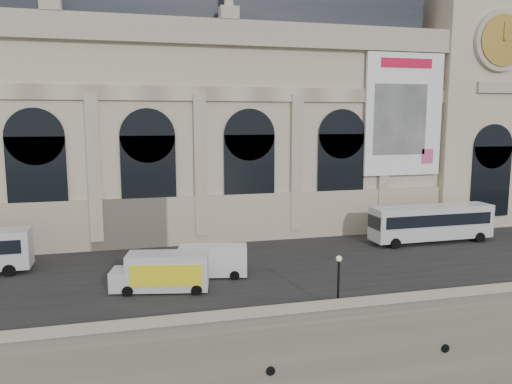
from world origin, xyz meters
The scene contains 9 objects.
quay centered at (0.00, 35.00, 3.00)m, with size 160.00×70.00×6.00m, color gray.
street centered at (0.00, 14.00, 6.03)m, with size 160.00×24.00×0.06m, color #2D2D2D.
parapet centered at (0.00, 0.60, 6.62)m, with size 160.00×1.40×1.21m.
museum centered at (-5.98, 30.86, 19.72)m, with size 69.00×18.70×29.10m.
clock_pavilion centered at (34.00, 27.93, 23.42)m, with size 13.00×14.72×36.70m.
bus_right centered at (23.89, 16.86, 8.14)m, with size 13.01×3.15×3.82m.
van_c centered at (0.11, 11.52, 7.28)m, with size 5.95×3.22×2.51m.
box_truck centered at (-3.72, 8.97, 7.43)m, with size 7.38×3.64×2.85m.
lamp_right centered at (7.15, 1.97, 7.91)m, with size 0.39×0.39×3.85m.
Camera 1 is at (-5.80, -27.00, 18.66)m, focal length 35.00 mm.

